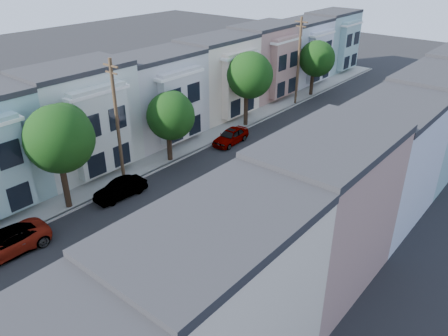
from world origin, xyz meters
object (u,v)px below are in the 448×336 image
at_px(parked_left_d, 231,136).
at_px(parked_right_a, 114,313).
at_px(tree_b, 59,139).
at_px(parked_right_b, 176,269).
at_px(utility_pole_near, 118,125).
at_px(tree_d, 249,75).
at_px(fedex_truck, 288,150).
at_px(lead_sedan, 335,129).
at_px(tree_far_r, 417,89).
at_px(parked_right_c, 352,145).
at_px(parked_left_b, 4,244).
at_px(tree_c, 170,116).
at_px(utility_pole_far, 298,62).
at_px(parked_left_c, 121,189).
at_px(tree_e, 316,59).
at_px(parked_right_d, 386,121).

height_order(parked_left_d, parked_right_a, parked_left_d).
relative_size(tree_b, parked_right_b, 2.07).
distance_m(utility_pole_near, parked_right_b, 13.13).
bearing_deg(tree_d, parked_right_a, -66.68).
bearing_deg(fedex_truck, utility_pole_near, -130.42).
distance_m(lead_sedan, parked_left_d, 10.61).
bearing_deg(utility_pole_near, tree_far_r, 64.33).
bearing_deg(parked_right_c, parked_left_b, -106.84).
xyz_separation_m(utility_pole_near, fedex_truck, (8.49, 10.82, -3.44)).
xyz_separation_m(parked_left_d, parked_right_b, (9.80, -17.01, -0.10)).
distance_m(tree_c, lead_sedan, 17.11).
bearing_deg(tree_d, utility_pole_far, 89.99).
relative_size(utility_pole_far, parked_right_a, 2.35).
xyz_separation_m(parked_left_c, parked_left_d, (0.00, 13.28, 0.06)).
bearing_deg(parked_right_b, fedex_truck, 105.03).
height_order(tree_d, parked_left_b, tree_d).
distance_m(tree_d, tree_e, 13.84).
relative_size(tree_c, tree_far_r, 1.12).
bearing_deg(parked_left_c, fedex_truck, 63.44).
height_order(tree_e, parked_left_b, tree_e).
bearing_deg(fedex_truck, parked_right_c, 66.38).
relative_size(tree_c, tree_e, 0.92).
xyz_separation_m(fedex_truck, parked_left_c, (-7.09, -12.24, -1.03)).
xyz_separation_m(utility_pole_near, utility_pole_far, (0.00, 26.00, 0.00)).
xyz_separation_m(parked_left_c, parked_right_d, (9.80, 27.36, -0.06)).
distance_m(tree_c, parked_right_b, 15.82).
bearing_deg(parked_left_c, utility_pole_near, 137.97).
relative_size(fedex_truck, parked_right_c, 1.72).
xyz_separation_m(tree_far_r, parked_right_d, (-1.99, -1.52, -3.51)).
xyz_separation_m(tree_e, parked_right_b, (11.20, -35.44, -4.10)).
xyz_separation_m(tree_b, tree_far_r, (13.20, 32.29, -1.46)).
bearing_deg(parked_right_d, parked_right_c, -89.27).
bearing_deg(tree_far_r, parked_right_a, -93.09).
relative_size(tree_b, lead_sedan, 1.79).
bearing_deg(parked_left_d, fedex_truck, -12.52).
bearing_deg(fedex_truck, parked_left_d, 169.40).
height_order(tree_e, parked_right_d, tree_e).
distance_m(tree_far_r, fedex_truck, 17.46).
distance_m(tree_e, parked_right_a, 41.54).
xyz_separation_m(parked_left_c, parked_right_a, (9.80, -8.10, 0.03)).
relative_size(tree_c, parked_left_c, 1.58).
relative_size(tree_e, utility_pole_near, 0.70).
relative_size(parked_left_c, parked_right_a, 0.95).
bearing_deg(lead_sedan, tree_b, -113.93).
bearing_deg(parked_left_b, fedex_truck, 74.50).
distance_m(tree_b, parked_left_b, 7.48).
distance_m(tree_d, parked_right_d, 15.47).
bearing_deg(tree_d, tree_e, 90.00).
bearing_deg(tree_far_r, fedex_truck, -105.80).
height_order(tree_c, parked_left_d, tree_c).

